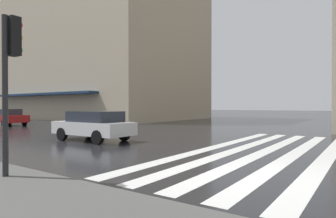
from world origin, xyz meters
The scene contains 6 objects.
ground_plane centered at (0.00, 0.00, 0.00)m, with size 220.00×220.00×0.00m, color black.
zebra_crossing centered at (4.00, -0.39, 0.00)m, with size 13.00×6.50×0.01m.
haussmann_block_mid centered at (20.83, 28.32, 10.33)m, with size 17.87×26.15×21.10m.
traffic_signal_post centered at (-3.59, 3.93, 2.65)m, with size 0.44×0.30×3.46m.
car_white centered at (2.50, 8.32, 0.76)m, with size 1.85×4.10×1.41m.
car_red centered at (5.50, 22.72, 0.76)m, with size 1.85×4.10×1.41m.
Camera 1 is at (-6.81, -2.48, 1.66)m, focal length 30.96 mm.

